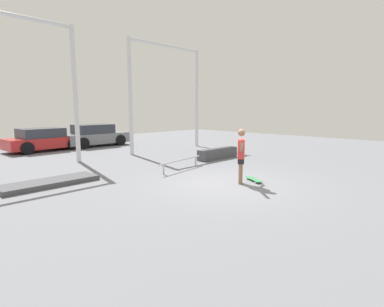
{
  "coord_description": "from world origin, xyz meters",
  "views": [
    {
      "loc": [
        -7.56,
        -5.64,
        2.39
      ],
      "look_at": [
        0.11,
        1.71,
        0.79
      ],
      "focal_mm": 28.0,
      "sensor_mm": 36.0,
      "label": 1
    }
  ],
  "objects": [
    {
      "name": "ground_plane",
      "position": [
        0.0,
        0.0,
        0.0
      ],
      "size": [
        36.0,
        36.0,
        0.0
      ],
      "primitive_type": "plane",
      "color": "slate"
    },
    {
      "name": "skateboarder",
      "position": [
        0.29,
        -0.28,
        0.98
      ],
      "size": [
        1.28,
        0.95,
        1.75
      ],
      "rotation": [
        0.0,
        0.0,
        0.62
      ],
      "color": "#8C664C",
      "rests_on": "ground_plane"
    },
    {
      "name": "skateboard",
      "position": [
        0.85,
        -0.43,
        0.06
      ],
      "size": [
        0.59,
        0.83,
        0.08
      ],
      "rotation": [
        0.0,
        0.0,
        1.06
      ],
      "color": "#338C4C",
      "rests_on": "ground_plane"
    },
    {
      "name": "grind_box",
      "position": [
        3.56,
        3.28,
        0.25
      ],
      "size": [
        2.35,
        0.6,
        0.49
      ],
      "primitive_type": "cube",
      "rotation": [
        0.0,
        0.0,
        -0.04
      ],
      "color": "#47474C",
      "rests_on": "ground_plane"
    },
    {
      "name": "manual_pad",
      "position": [
        -4.03,
        3.95,
        0.08
      ],
      "size": [
        2.9,
        0.99,
        0.16
      ],
      "primitive_type": "cube",
      "rotation": [
        0.0,
        0.0,
        0.01
      ],
      "color": "#47474C",
      "rests_on": "ground_plane"
    },
    {
      "name": "grind_rail",
      "position": [
        0.48,
        2.66,
        0.33
      ],
      "size": [
        2.54,
        0.47,
        0.42
      ],
      "rotation": [
        0.0,
        0.0,
        0.16
      ],
      "color": "#B7BABF",
      "rests_on": "ground_plane"
    },
    {
      "name": "canopy_support_left",
      "position": [
        -3.93,
        7.33,
        3.56
      ],
      "size": [
        5.18,
        0.2,
        5.91
      ],
      "color": "silver",
      "rests_on": "ground_plane"
    },
    {
      "name": "canopy_support_right",
      "position": [
        3.93,
        7.33,
        3.56
      ],
      "size": [
        5.18,
        0.2,
        5.91
      ],
      "color": "silver",
      "rests_on": "ground_plane"
    },
    {
      "name": "parked_car_red",
      "position": [
        -1.17,
        12.17,
        0.63
      ],
      "size": [
        4.08,
        2.06,
        1.29
      ],
      "rotation": [
        0.0,
        0.0,
        0.03
      ],
      "color": "red",
      "rests_on": "ground_plane"
    },
    {
      "name": "parked_car_grey",
      "position": [
        1.94,
        12.06,
        0.67
      ],
      "size": [
        4.12,
        1.9,
        1.39
      ],
      "rotation": [
        0.0,
        0.0,
        0.0
      ],
      "color": "slate",
      "rests_on": "ground_plane"
    }
  ]
}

